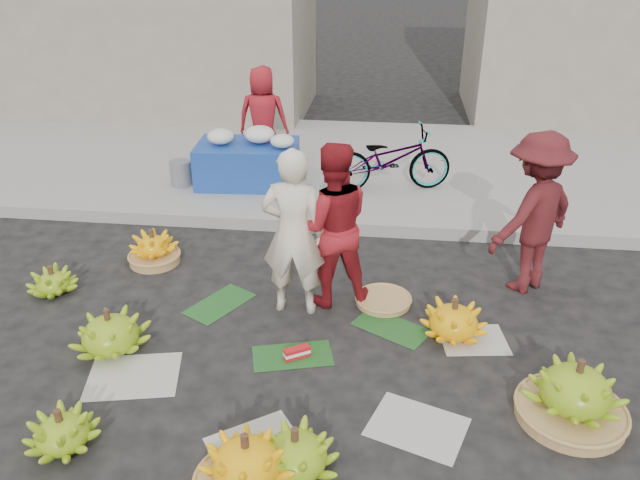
# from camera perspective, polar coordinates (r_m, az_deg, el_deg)

# --- Properties ---
(ground) EXTENTS (80.00, 80.00, 0.00)m
(ground) POSITION_cam_1_polar(r_m,az_deg,el_deg) (5.36, -1.12, -9.35)
(ground) COLOR black
(ground) RESTS_ON ground
(curb) EXTENTS (40.00, 0.25, 0.15)m
(curb) POSITION_cam_1_polar(r_m,az_deg,el_deg) (7.20, 1.22, 1.45)
(curb) COLOR gray
(curb) RESTS_ON ground
(sidewalk) EXTENTS (40.00, 4.00, 0.12)m
(sidewalk) POSITION_cam_1_polar(r_m,az_deg,el_deg) (9.15, 2.52, 6.97)
(sidewalk) COLOR gray
(sidewalk) RESTS_ON ground
(newspaper_scatter) EXTENTS (3.20, 1.80, 0.00)m
(newspaper_scatter) POSITION_cam_1_polar(r_m,az_deg,el_deg) (4.74, -2.46, -14.99)
(newspaper_scatter) COLOR beige
(newspaper_scatter) RESTS_ON ground
(banana_leaves) EXTENTS (2.00, 1.00, 0.00)m
(banana_leaves) POSITION_cam_1_polar(r_m,az_deg,el_deg) (5.53, -1.88, -8.03)
(banana_leaves) COLOR #194B1B
(banana_leaves) RESTS_ON ground
(banana_bunch_0) EXTENTS (0.76, 0.76, 0.40)m
(banana_bunch_0) POSITION_cam_1_polar(r_m,az_deg,el_deg) (5.45, -18.66, -8.01)
(banana_bunch_0) COLOR #6CA016
(banana_bunch_0) RESTS_ON ground
(banana_bunch_1) EXTENTS (0.54, 0.54, 0.32)m
(banana_bunch_1) POSITION_cam_1_polar(r_m,az_deg,el_deg) (4.69, -22.52, -15.88)
(banana_bunch_1) COLOR #6CA016
(banana_bunch_1) RESTS_ON ground
(banana_bunch_2) EXTENTS (0.68, 0.68, 0.46)m
(banana_bunch_2) POSITION_cam_1_polar(r_m,az_deg,el_deg) (4.08, -6.73, -19.93)
(banana_bunch_2) COLOR #A77C46
(banana_bunch_2) RESTS_ON ground
(banana_bunch_3) EXTENTS (0.68, 0.68, 0.36)m
(banana_bunch_3) POSITION_cam_1_polar(r_m,az_deg,el_deg) (4.20, -2.29, -18.90)
(banana_bunch_3) COLOR #6CA016
(banana_bunch_3) RESTS_ON ground
(banana_bunch_4) EXTENTS (0.89, 0.89, 0.51)m
(banana_bunch_4) POSITION_cam_1_polar(r_m,az_deg,el_deg) (4.85, 22.26, -12.83)
(banana_bunch_4) COLOR #A77C46
(banana_bunch_4) RESTS_ON ground
(banana_bunch_5) EXTENTS (0.75, 0.75, 0.36)m
(banana_bunch_5) POSITION_cam_1_polar(r_m,az_deg,el_deg) (5.47, 12.12, -7.13)
(banana_bunch_5) COLOR #FFBA0C
(banana_bunch_5) RESTS_ON ground
(banana_bunch_6) EXTENTS (0.50, 0.50, 0.29)m
(banana_bunch_6) POSITION_cam_1_polar(r_m,az_deg,el_deg) (6.49, -23.23, -3.51)
(banana_bunch_6) COLOR #6CA016
(banana_bunch_6) RESTS_ON ground
(banana_bunch_7) EXTENTS (0.52, 0.52, 0.38)m
(banana_bunch_7) POSITION_cam_1_polar(r_m,az_deg,el_deg) (6.70, -14.98, -0.82)
(banana_bunch_7) COLOR #A77C46
(banana_bunch_7) RESTS_ON ground
(basket_spare) EXTENTS (0.66, 0.66, 0.06)m
(basket_spare) POSITION_cam_1_polar(r_m,az_deg,el_deg) (5.88, 5.81, -5.53)
(basket_spare) COLOR #A77C46
(basket_spare) RESTS_ON ground
(incense_stack) EXTENTS (0.22, 0.17, 0.09)m
(incense_stack) POSITION_cam_1_polar(r_m,az_deg,el_deg) (5.16, -2.12, -10.25)
(incense_stack) COLOR red
(incense_stack) RESTS_ON ground
(vendor_cream) EXTENTS (0.57, 0.38, 1.54)m
(vendor_cream) POSITION_cam_1_polar(r_m,az_deg,el_deg) (5.42, -2.47, 0.64)
(vendor_cream) COLOR #F1E4CA
(vendor_cream) RESTS_ON ground
(vendor_red) EXTENTS (0.87, 0.75, 1.54)m
(vendor_red) POSITION_cam_1_polar(r_m,az_deg,el_deg) (5.56, 1.06, 1.36)
(vendor_red) COLOR #AA1A1F
(vendor_red) RESTS_ON ground
(man_striped) EXTENTS (1.14, 1.10, 1.56)m
(man_striped) POSITION_cam_1_polar(r_m,az_deg,el_deg) (6.10, 18.97, 2.30)
(man_striped) COLOR maroon
(man_striped) RESTS_ON ground
(flower_table) EXTENTS (1.33, 0.88, 0.75)m
(flower_table) POSITION_cam_1_polar(r_m,az_deg,el_deg) (8.22, -6.58, 7.21)
(flower_table) COLOR navy
(flower_table) RESTS_ON sidewalk
(grey_bucket) EXTENTS (0.28, 0.28, 0.32)m
(grey_bucket) POSITION_cam_1_polar(r_m,az_deg,el_deg) (8.36, -12.58, 6.00)
(grey_bucket) COLOR slate
(grey_bucket) RESTS_ON sidewalk
(flower_vendor) EXTENTS (0.70, 0.47, 1.40)m
(flower_vendor) POSITION_cam_1_polar(r_m,az_deg,el_deg) (8.69, -5.23, 11.07)
(flower_vendor) COLOR #AA1A1F
(flower_vendor) RESTS_ON sidewalk
(bicycle) EXTENTS (0.88, 1.64, 0.82)m
(bicycle) POSITION_cam_1_polar(r_m,az_deg,el_deg) (7.97, 6.43, 7.37)
(bicycle) COLOR gray
(bicycle) RESTS_ON sidewalk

